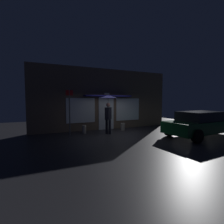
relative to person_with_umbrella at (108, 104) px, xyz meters
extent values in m
plane|color=#26262B|center=(0.49, -0.66, -1.76)|extent=(18.00, 18.00, 0.00)
cube|color=brown|center=(0.49, 1.69, 0.31)|extent=(9.81, 0.30, 4.15)
cube|color=white|center=(0.49, 1.52, -0.66)|extent=(1.10, 0.04, 2.20)
cube|color=white|center=(-1.27, 1.52, -0.41)|extent=(1.87, 0.04, 1.60)
cube|color=white|center=(2.20, 1.52, -0.41)|extent=(1.87, 0.04, 1.60)
cube|color=white|center=(0.49, 1.44, 0.69)|extent=(0.36, 0.16, 0.12)
cube|color=navy|center=(0.49, 1.19, 0.54)|extent=(3.20, 0.70, 0.08)
cylinder|color=black|center=(0.07, -0.07, -1.33)|extent=(0.15, 0.15, 0.87)
cylinder|color=black|center=(-0.07, 0.07, -1.33)|extent=(0.15, 0.15, 0.87)
cube|color=black|center=(0.00, 0.00, -0.54)|extent=(0.50, 0.49, 0.71)
cube|color=silver|center=(-0.09, -0.09, -0.54)|extent=(0.12, 0.11, 0.56)
cube|color=red|center=(-0.09, -0.10, -0.56)|extent=(0.05, 0.05, 0.45)
sphere|color=tan|center=(0.00, 0.00, -0.03)|extent=(0.24, 0.24, 0.24)
cylinder|color=slate|center=(0.00, 0.00, 0.02)|extent=(0.02, 0.02, 1.03)
cone|color=#14144C|center=(0.00, 0.00, 0.45)|extent=(1.12, 1.12, 0.17)
cube|color=#0C3F1E|center=(4.37, -2.68, -1.18)|extent=(4.33, 1.96, 0.62)
cube|color=black|center=(4.37, -2.68, -0.63)|extent=(2.46, 1.64, 0.50)
cylinder|color=black|center=(5.75, -1.74, -1.44)|extent=(0.65, 0.26, 0.64)
cylinder|color=black|center=(2.88, -1.93, -1.44)|extent=(0.65, 0.26, 0.64)
cylinder|color=black|center=(3.00, -3.61, -1.44)|extent=(0.65, 0.26, 0.64)
cylinder|color=#595B60|center=(-2.16, 0.48, -0.43)|extent=(0.07, 0.07, 2.67)
cube|color=red|center=(-2.16, 0.46, 0.65)|extent=(0.40, 0.02, 0.30)
cylinder|color=#9E998E|center=(1.36, 0.72, -1.52)|extent=(0.30, 0.30, 0.48)
cylinder|color=#B2A899|center=(-1.27, 0.73, -1.52)|extent=(0.24, 0.24, 0.49)
camera|label=1|loc=(-3.66, -8.74, 0.19)|focal=25.82mm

